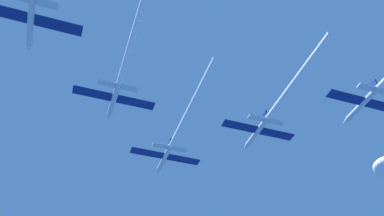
{
  "coord_description": "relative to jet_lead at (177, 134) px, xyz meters",
  "views": [
    {
      "loc": [
        -20.73,
        -79.32,
        -55.4
      ],
      "look_at": [
        -0.18,
        -18.43,
        -0.11
      ],
      "focal_mm": 40.15,
      "sensor_mm": 36.0,
      "label": 1
    }
  ],
  "objects": [
    {
      "name": "jet_lead",
      "position": [
        0.0,
        0.0,
        0.0
      ],
      "size": [
        16.04,
        39.51,
        2.66
      ],
      "color": "silver"
    },
    {
      "name": "jet_left_wing",
      "position": [
        -14.65,
        -14.26,
        0.95
      ],
      "size": [
        16.04,
        38.17,
        2.66
      ],
      "color": "silver"
    },
    {
      "name": "jet_right_wing",
      "position": [
        16.01,
        -13.49,
        0.23
      ],
      "size": [
        16.04,
        35.16,
        2.66
      ],
      "color": "silver"
    }
  ]
}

